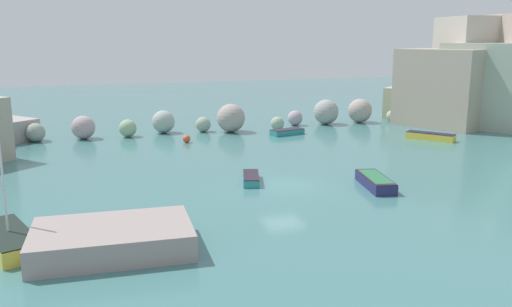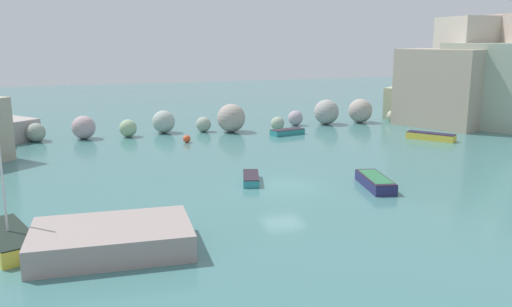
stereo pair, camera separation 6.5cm
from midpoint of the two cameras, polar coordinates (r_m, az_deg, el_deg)
name	(u,v)px [view 1 (the left image)]	position (r m, az deg, el deg)	size (l,w,h in m)	color
cove_water	(283,186)	(33.85, 2.88, -3.42)	(160.00, 160.00, 0.00)	#427877
cliff_headland_right	(486,84)	(63.72, 23.23, 6.82)	(20.90, 22.97, 11.52)	#BCAA98
rock_breakwater	(234,119)	(53.73, -2.44, 3.70)	(41.76, 4.15, 2.77)	#ADB88F
stone_dock	(113,239)	(24.36, -15.06, -8.76)	(6.77, 4.34, 1.16)	gray
channel_buoy	(187,139)	(47.86, -7.42, 1.56)	(0.68, 0.68, 0.68)	#E04C28
moored_boat_1	(9,239)	(26.44, -24.83, -8.23)	(3.18, 5.24, 5.24)	gold
moored_boat_2	(375,181)	(34.19, 12.51, -2.92)	(2.22, 4.33, 0.70)	navy
moored_boat_3	(251,178)	(34.51, -0.58, -2.66)	(1.86, 3.16, 0.52)	teal
moored_boat_4	(287,132)	(51.42, 3.29, 2.31)	(3.45, 1.91, 0.55)	teal
moored_boat_5	(431,136)	(51.28, 18.01, 1.75)	(3.44, 4.14, 0.65)	yellow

